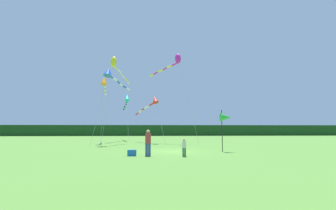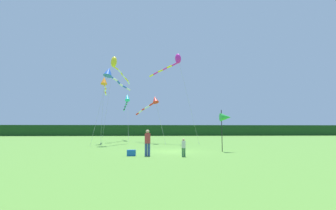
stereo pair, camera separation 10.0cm
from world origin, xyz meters
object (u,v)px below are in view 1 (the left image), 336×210
person_child (184,147)px  kite_cyan (127,99)px  cooler_box (132,153)px  banner_flag_pole (226,118)px  kite_blue (110,74)px  kite_red (152,102)px  kite_yellow (115,65)px  kite_magenta (174,62)px  kite_orange (104,82)px  person_adult (148,141)px

person_child → kite_cyan: (-6.55, 21.85, 6.04)m
cooler_box → banner_flag_pole: 8.27m
kite_blue → kite_cyan: 10.53m
banner_flag_pole → kite_blue: bearing=143.5°
kite_red → kite_yellow: size_ratio=0.57×
cooler_box → kite_red: bearing=85.2°
kite_yellow → kite_magenta: (8.66, -4.70, -0.79)m
kite_cyan → kite_orange: bearing=-105.0°
person_adult → banner_flag_pole: (6.34, 2.68, 1.77)m
person_adult → cooler_box: (-1.10, 0.13, -0.80)m
banner_flag_pole → kite_blue: (-11.19, 8.29, 5.63)m
person_adult → cooler_box: bearing=173.1°
kite_orange → kite_blue: bearing=-65.2°
kite_cyan → kite_blue: bearing=-94.1°
kite_magenta → kite_orange: bearing=-179.5°
person_adult → kite_red: bearing=89.7°
kite_red → kite_magenta: kite_magenta is taller
person_adult → kite_cyan: 22.46m
person_child → kite_cyan: size_ratio=0.14×
kite_blue → person_adult: bearing=-66.1°
person_child → kite_magenta: bearing=87.5°
person_adult → person_child: (2.43, -0.52, -0.33)m
person_child → cooler_box: 3.62m
person_adult → kite_red: 14.78m
person_adult → kite_blue: size_ratio=0.19×
cooler_box → kite_orange: kite_orange is taller
cooler_box → kite_cyan: (-3.02, 21.20, 6.50)m
kite_orange → kite_yellow: size_ratio=0.67×
person_adult → kite_yellow: (-5.61, 18.55, 10.67)m
kite_yellow → kite_magenta: bearing=-28.5°
person_adult → person_child: size_ratio=1.49×
kite_red → kite_yellow: bearing=142.0°
banner_flag_pole → kite_orange: kite_orange is taller
banner_flag_pole → kite_cyan: kite_cyan is taller
person_child → cooler_box: bearing=169.6°
person_child → cooler_box: person_child is taller
person_child → kite_yellow: 23.43m
kite_blue → kite_cyan: bearing=85.9°
kite_yellow → kite_blue: (0.75, -7.58, -3.27)m
person_child → kite_magenta: kite_magenta is taller
person_adult → kite_cyan: bearing=100.9°
kite_red → person_adult: bearing=-90.3°
person_adult → kite_cyan: kite_cyan is taller
person_child → kite_blue: size_ratio=0.13×
kite_blue → kite_cyan: kite_blue is taller
banner_flag_pole → kite_cyan: (-10.46, 18.65, 3.93)m
cooler_box → kite_magenta: kite_magenta is taller
kite_yellow → kite_cyan: bearing=61.9°
kite_red → kite_cyan: bearing=120.1°
kite_orange → cooler_box: bearing=-69.7°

